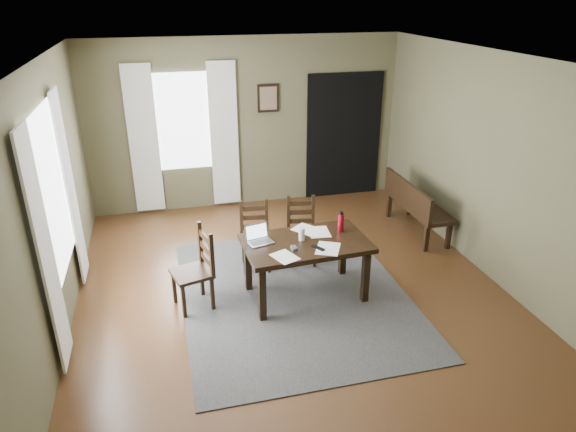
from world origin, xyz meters
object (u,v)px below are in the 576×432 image
object	(u,v)px
chair_back_left	(255,237)
laptop	(259,237)
dining_table	(306,248)
chair_end	(196,270)
bench	(415,202)
chair_back_right	(302,231)
water_bottle	(341,222)

from	to	relation	value
chair_back_left	laptop	distance (m)	0.78
dining_table	chair_end	bearing A→B (deg)	171.98
chair_end	bench	size ratio (longest dim) A/B	0.67
chair_back_right	laptop	world-z (taller)	laptop
chair_back_left	chair_back_right	distance (m)	0.62
laptop	dining_table	bearing A→B (deg)	-28.18
dining_table	bench	distance (m)	2.40
chair_end	chair_back_left	distance (m)	1.09
laptop	bench	bearing A→B (deg)	10.26
dining_table	chair_end	xyz separation A→B (m)	(-1.25, 0.10, -0.16)
water_bottle	bench	bearing A→B (deg)	35.64
chair_back_right	laptop	bearing A→B (deg)	-125.33
chair_back_right	water_bottle	xyz separation A→B (m)	(0.29, -0.68, 0.40)
chair_back_right	bench	world-z (taller)	chair_back_right
bench	water_bottle	size ratio (longest dim) A/B	5.71
chair_back_right	bench	bearing A→B (deg)	22.83
chair_back_left	water_bottle	distance (m)	1.19
chair_back_left	dining_table	bearing A→B (deg)	-56.30
chair_back_left	chair_end	bearing A→B (deg)	-132.17
dining_table	chair_back_left	bearing A→B (deg)	114.28
bench	laptop	distance (m)	2.80
bench	laptop	bearing A→B (deg)	114.25
chair_end	dining_table	bearing A→B (deg)	70.40
chair_back_left	chair_back_right	bearing A→B (deg)	7.21
dining_table	chair_back_left	distance (m)	0.96
dining_table	chair_back_right	distance (m)	0.88
chair_back_right	water_bottle	distance (m)	0.84
chair_end	water_bottle	world-z (taller)	water_bottle
chair_back_right	water_bottle	size ratio (longest dim) A/B	3.51
chair_end	water_bottle	bearing A→B (deg)	77.14
bench	chair_back_right	bearing A→B (deg)	103.33
bench	laptop	xyz separation A→B (m)	(-2.54, -1.15, 0.29)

